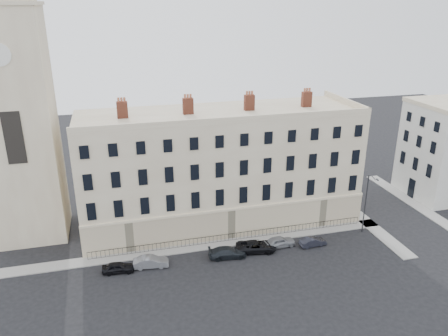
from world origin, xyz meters
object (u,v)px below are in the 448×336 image
Objects in this scene: car_a at (118,267)px; car_f at (313,242)px; streetlamp at (366,201)px; car_b at (151,262)px; car_d at (256,246)px; car_e at (279,242)px; car_c at (227,252)px.

car_f is (23.31, -0.34, -0.05)m from car_a.
car_a is 0.44× the size of streetlamp.
car_b reaches higher than car_f.
car_b is (3.61, 0.13, 0.05)m from car_a.
car_b is 0.49× the size of streetlamp.
car_d is 7.18m from car_f.
car_a is 0.73× the size of car_d.
car_b is at bearing -164.80° from streetlamp.
car_e is 1.17× the size of car_f.
car_e is (6.79, 0.69, 0.03)m from car_c.
car_c reaches higher than car_a.
car_a is 0.89× the size of car_b.
car_f is 8.86m from streetlamp.
car_a is 31.40m from streetlamp.
car_d is at bearing 81.92° from car_f.
car_c is at bearing 90.49° from car_e.
car_e is at bearing 74.37° from car_f.
car_c is 0.56× the size of streetlamp.
car_c is 10.82m from car_f.
car_c is 6.83m from car_e.
car_a is at bearing -164.82° from streetlamp.
car_b reaches higher than car_a.
car_a is at bearing 85.65° from car_f.
car_d is at bearing -82.61° from car_b.
car_d is 1.43× the size of car_f.
car_d reaches higher than car_f.
car_f is 0.42× the size of streetlamp.
car_b is at bearing 93.32° from car_c.
car_a is 3.61m from car_b.
car_e is (15.68, 0.40, 0.02)m from car_b.
car_f is at bearing -84.45° from car_b.
car_d is 15.47m from streetlamp.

